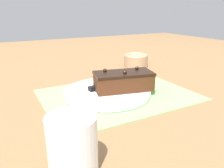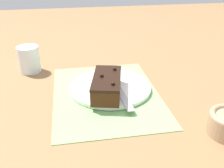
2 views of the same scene
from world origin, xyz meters
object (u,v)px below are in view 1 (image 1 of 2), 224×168
small_bowl (136,60)px  serving_knife (109,86)px  chocolate_cake (123,81)px  cake_plate (107,92)px  drinking_glass (73,145)px

small_bowl → serving_knife: bearing=-138.2°
chocolate_cake → serving_knife: chocolate_cake is taller
cake_plate → serving_knife: 0.03m
chocolate_cake → small_bowl: 0.37m
cake_plate → serving_knife: serving_knife is taller
cake_plate → chocolate_cake: bearing=-18.5°
cake_plate → small_bowl: small_bowl is taller
chocolate_cake → small_bowl: (0.24, 0.28, -0.01)m
serving_knife → drinking_glass: size_ratio=2.24×
serving_knife → small_bowl: (0.27, 0.24, 0.01)m
drinking_glass → small_bowl: drinking_glass is taller
cake_plate → drinking_glass: bearing=-126.3°
drinking_glass → small_bowl: (0.49, 0.54, -0.02)m
serving_knife → small_bowl: bearing=127.5°
chocolate_cake → serving_knife: size_ratio=0.88×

